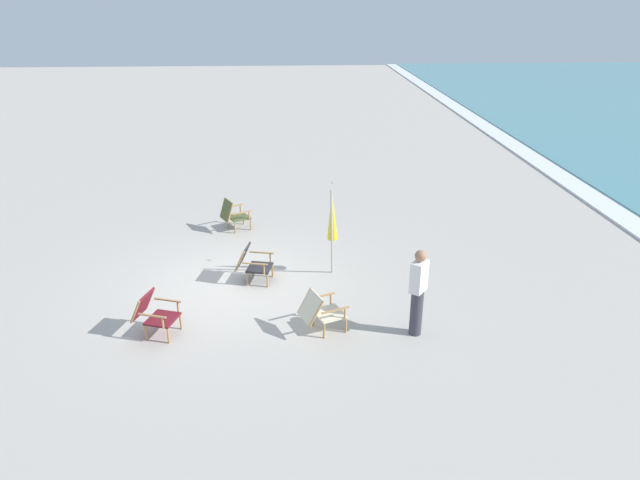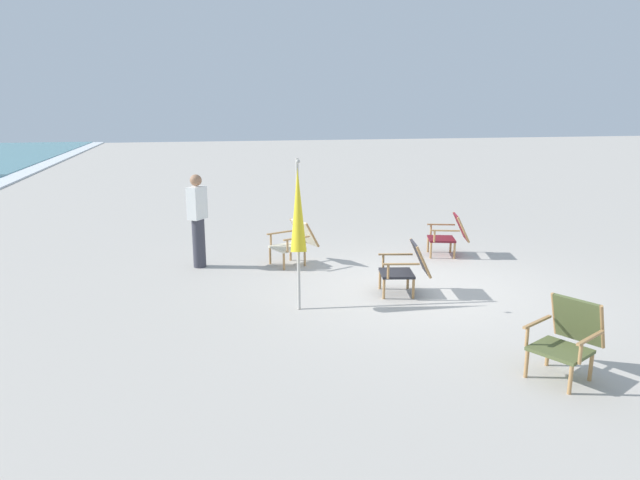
{
  "view_description": "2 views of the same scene",
  "coord_description": "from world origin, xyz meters",
  "px_view_note": "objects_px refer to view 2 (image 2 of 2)",
  "views": [
    {
      "loc": [
        10.61,
        1.21,
        5.58
      ],
      "look_at": [
        -0.43,
        1.83,
        0.8
      ],
      "focal_mm": 32.0,
      "sensor_mm": 36.0,
      "label": 1
    },
    {
      "loc": [
        -7.88,
        3.52,
        2.75
      ],
      "look_at": [
        -0.14,
        1.72,
        0.89
      ],
      "focal_mm": 32.0,
      "sensor_mm": 36.0,
      "label": 2
    }
  ],
  "objects_px": {
    "beach_chair_front_right": "(450,234)",
    "umbrella_furled_yellow": "(298,211)",
    "beach_chair_back_right": "(568,336)",
    "beach_chair_front_left": "(407,266)",
    "person_near_chairs": "(198,220)",
    "beach_chair_back_left": "(295,241)"
  },
  "relations": [
    {
      "from": "beach_chair_front_right",
      "to": "umbrella_furled_yellow",
      "type": "distance_m",
      "value": 4.03
    },
    {
      "from": "beach_chair_back_right",
      "to": "beach_chair_front_left",
      "type": "distance_m",
      "value": 2.96
    },
    {
      "from": "beach_chair_front_left",
      "to": "beach_chair_front_right",
      "type": "bearing_deg",
      "value": -39.89
    },
    {
      "from": "beach_chair_back_right",
      "to": "person_near_chairs",
      "type": "distance_m",
      "value": 6.28
    },
    {
      "from": "umbrella_furled_yellow",
      "to": "person_near_chairs",
      "type": "relative_size",
      "value": 1.28
    },
    {
      "from": "beach_chair_back_left",
      "to": "person_near_chairs",
      "type": "height_order",
      "value": "person_near_chairs"
    },
    {
      "from": "beach_chair_front_right",
      "to": "person_near_chairs",
      "type": "relative_size",
      "value": 0.53
    },
    {
      "from": "beach_chair_front_left",
      "to": "beach_chair_back_left",
      "type": "xyz_separation_m",
      "value": [
        2.04,
        1.32,
        -0.01
      ]
    },
    {
      "from": "beach_chair_back_right",
      "to": "person_near_chairs",
      "type": "bearing_deg",
      "value": 35.4
    },
    {
      "from": "beach_chair_front_left",
      "to": "person_near_chairs",
      "type": "xyz_separation_m",
      "value": [
        2.21,
        3.0,
        0.41
      ]
    },
    {
      "from": "beach_chair_back_left",
      "to": "umbrella_furled_yellow",
      "type": "relative_size",
      "value": 0.44
    },
    {
      "from": "beach_chair_front_left",
      "to": "umbrella_furled_yellow",
      "type": "xyz_separation_m",
      "value": [
        -0.15,
        1.69,
        0.93
      ]
    },
    {
      "from": "beach_chair_back_right",
      "to": "person_near_chairs",
      "type": "xyz_separation_m",
      "value": [
        5.11,
        3.63,
        0.41
      ]
    },
    {
      "from": "beach_chair_front_right",
      "to": "beach_chair_front_left",
      "type": "distance_m",
      "value": 2.54
    },
    {
      "from": "beach_chair_front_right",
      "to": "beach_chair_back_right",
      "type": "bearing_deg",
      "value": 168.33
    },
    {
      "from": "beach_chair_back_left",
      "to": "person_near_chairs",
      "type": "distance_m",
      "value": 1.74
    },
    {
      "from": "umbrella_furled_yellow",
      "to": "beach_chair_front_right",
      "type": "bearing_deg",
      "value": -57.62
    },
    {
      "from": "umbrella_furled_yellow",
      "to": "beach_chair_back_left",
      "type": "bearing_deg",
      "value": -9.37
    },
    {
      "from": "beach_chair_front_right",
      "to": "beach_chair_back_right",
      "type": "height_order",
      "value": "beach_chair_back_right"
    },
    {
      "from": "beach_chair_back_right",
      "to": "umbrella_furled_yellow",
      "type": "height_order",
      "value": "umbrella_furled_yellow"
    },
    {
      "from": "beach_chair_front_right",
      "to": "beach_chair_front_left",
      "type": "bearing_deg",
      "value": 140.11
    },
    {
      "from": "beach_chair_front_right",
      "to": "umbrella_furled_yellow",
      "type": "bearing_deg",
      "value": 122.38
    }
  ]
}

